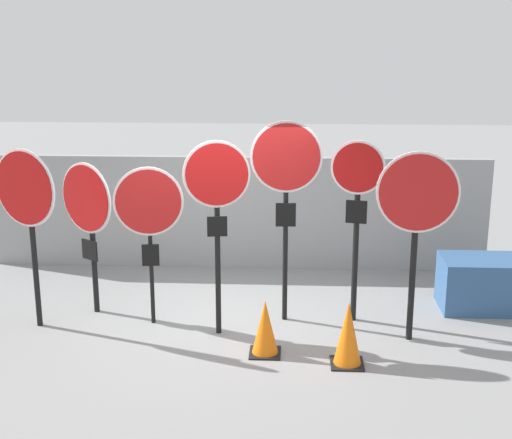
{
  "coord_description": "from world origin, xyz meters",
  "views": [
    {
      "loc": [
        0.89,
        -8.37,
        3.63
      ],
      "look_at": [
        0.44,
        0.0,
        1.39
      ],
      "focal_mm": 50.0,
      "sensor_mm": 36.0,
      "label": 1
    }
  ],
  "objects": [
    {
      "name": "ground_plane",
      "position": [
        0.0,
        0.0,
        0.0
      ],
      "size": [
        40.0,
        40.0,
        0.0
      ],
      "primitive_type": "plane",
      "color": "gray"
    },
    {
      "name": "fence_back",
      "position": [
        0.0,
        2.3,
        0.88
      ],
      "size": [
        7.75,
        0.12,
        1.75
      ],
      "color": "gray",
      "rests_on": "ground"
    },
    {
      "name": "stop_sign_0",
      "position": [
        -2.32,
        -0.2,
        1.64
      ],
      "size": [
        0.87,
        0.44,
        2.27
      ],
      "rotation": [
        0.0,
        0.0,
        -0.45
      ],
      "color": "black",
      "rests_on": "ground"
    },
    {
      "name": "stop_sign_1",
      "position": [
        -1.73,
        0.3,
        1.42
      ],
      "size": [
        0.77,
        0.54,
        2.02
      ],
      "rotation": [
        0.0,
        0.0,
        -0.6
      ],
      "color": "black",
      "rests_on": "ground"
    },
    {
      "name": "stop_sign_2",
      "position": [
        -0.87,
        -0.04,
        1.5
      ],
      "size": [
        0.86,
        0.16,
        2.03
      ],
      "rotation": [
        0.0,
        0.0,
        0.13
      ],
      "color": "black",
      "rests_on": "ground"
    },
    {
      "name": "stop_sign_3",
      "position": [
        0.0,
        -0.3,
        1.76
      ],
      "size": [
        0.79,
        0.17,
        2.4
      ],
      "rotation": [
        0.0,
        0.0,
        0.15
      ],
      "color": "black",
      "rests_on": "ground"
    },
    {
      "name": "stop_sign_4",
      "position": [
        0.8,
        0.17,
        1.92
      ],
      "size": [
        0.88,
        0.13,
        2.58
      ],
      "rotation": [
        0.0,
        0.0,
        0.04
      ],
      "color": "black",
      "rests_on": "ground"
    },
    {
      "name": "stop_sign_5",
      "position": [
        1.68,
        0.2,
        1.65
      ],
      "size": [
        0.66,
        0.19,
        2.34
      ],
      "rotation": [
        0.0,
        0.0,
        -0.2
      ],
      "color": "black",
      "rests_on": "ground"
    },
    {
      "name": "stop_sign_6",
      "position": [
        2.31,
        -0.37,
        1.66
      ],
      "size": [
        0.95,
        0.15,
        2.31
      ],
      "rotation": [
        0.0,
        0.0,
        -0.05
      ],
      "color": "black",
      "rests_on": "ground"
    },
    {
      "name": "traffic_cone_0",
      "position": [
        1.52,
        -1.04,
        0.37
      ],
      "size": [
        0.37,
        0.37,
        0.74
      ],
      "color": "black",
      "rests_on": "ground"
    },
    {
      "name": "traffic_cone_1",
      "position": [
        0.59,
        -0.82,
        0.32
      ],
      "size": [
        0.36,
        0.36,
        0.65
      ],
      "color": "black",
      "rests_on": "ground"
    },
    {
      "name": "storage_crate",
      "position": [
        3.41,
        0.73,
        0.35
      ],
      "size": [
        1.06,
        0.74,
        0.7
      ],
      "color": "#335684",
      "rests_on": "ground"
    }
  ]
}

